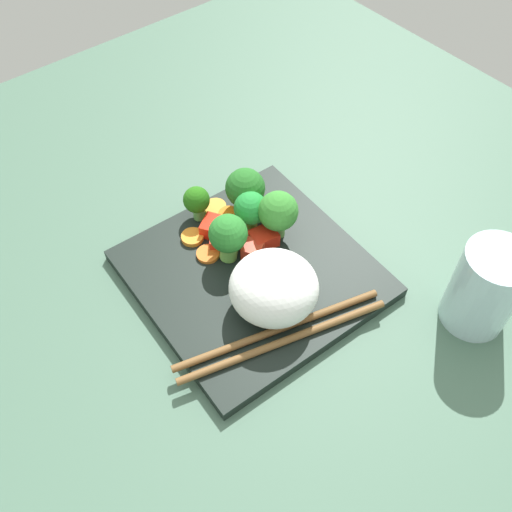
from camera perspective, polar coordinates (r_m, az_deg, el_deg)
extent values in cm
cube|color=#456753|center=(68.17, -0.39, -2.59)|extent=(110.00, 110.00, 2.00)
cube|color=black|center=(66.79, -0.40, -1.73)|extent=(26.37, 26.37, 1.43)
ellipsoid|color=white|center=(60.51, 1.78, -3.18)|extent=(13.36, 13.34, 6.91)
cylinder|color=#71B145|center=(69.42, -0.48, 3.47)|extent=(2.41, 2.33, 2.52)
sphere|color=#228A35|center=(67.61, -0.55, 4.79)|extent=(4.02, 4.02, 4.02)
cylinder|color=#6BAF49|center=(66.53, -2.68, 0.61)|extent=(2.64, 2.27, 2.76)
sphere|color=#2A7C2D|center=(64.61, -2.80, 2.26)|extent=(4.51, 4.51, 4.51)
cylinder|color=#639D49|center=(68.58, 2.34, 2.85)|extent=(1.90, 1.82, 2.74)
sphere|color=#378831|center=(66.28, 2.22, 4.50)|extent=(4.74, 4.74, 4.74)
cylinder|color=#64B051|center=(71.22, -5.57, 4.43)|extent=(2.11, 2.18, 1.92)
sphere|color=#256815|center=(69.93, -5.71, 5.74)|extent=(3.28, 3.28, 3.28)
cylinder|color=#529D4C|center=(71.56, -1.20, 5.12)|extent=(2.31, 2.34, 2.09)
sphere|color=#246923|center=(69.68, -1.08, 6.80)|extent=(4.89, 4.89, 4.89)
cylinder|color=orange|center=(69.65, -2.23, 2.55)|extent=(3.86, 3.86, 0.57)
cylinder|color=orange|center=(69.31, -6.36, 1.88)|extent=(3.36, 3.36, 0.60)
cylinder|color=orange|center=(72.40, -4.09, 4.88)|extent=(3.98, 3.98, 0.53)
cylinder|color=orange|center=(67.59, -4.81, 0.21)|extent=(3.83, 3.83, 0.44)
cylinder|color=orange|center=(71.28, -2.68, 4.08)|extent=(3.01, 3.01, 0.65)
cube|color=red|center=(67.90, 0.76, 1.77)|extent=(3.45, 3.05, 1.94)
cube|color=red|center=(69.21, -4.38, 2.79)|extent=(3.90, 3.85, 1.83)
cube|color=red|center=(66.68, -0.30, 0.50)|extent=(3.07, 3.01, 1.92)
cube|color=red|center=(71.17, 1.40, 4.73)|extent=(2.84, 2.73, 1.82)
cube|color=red|center=(68.08, -3.72, 1.56)|extent=(3.13, 3.17, 1.55)
ellipsoid|color=tan|center=(68.06, -1.22, 1.73)|extent=(2.23, 2.81, 1.64)
cylinder|color=brown|center=(60.61, 2.86, -8.47)|extent=(23.16, 7.18, 0.82)
cylinder|color=brown|center=(61.29, 2.24, -7.33)|extent=(23.16, 7.18, 0.82)
cylinder|color=silver|center=(64.57, 21.88, -3.01)|extent=(7.13, 7.13, 10.59)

